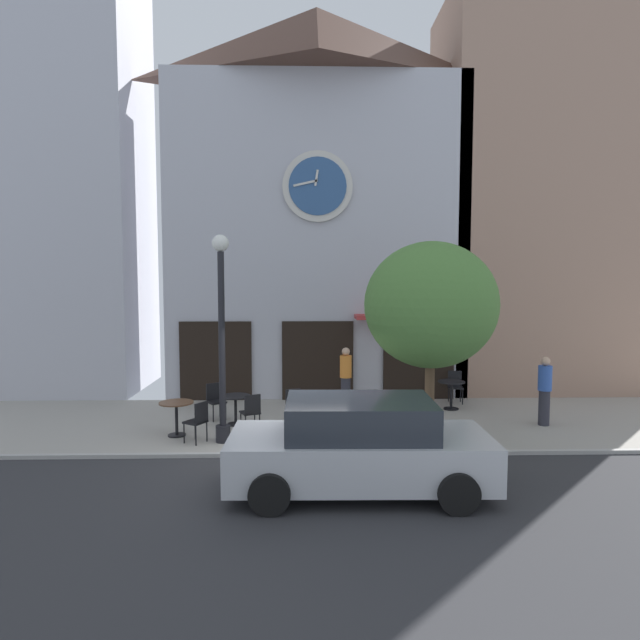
{
  "coord_description": "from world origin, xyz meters",
  "views": [
    {
      "loc": [
        0.33,
        -10.51,
        3.54
      ],
      "look_at": [
        0.68,
        2.56,
        2.53
      ],
      "focal_mm": 30.3,
      "sensor_mm": 36.0,
      "label": 1
    }
  ],
  "objects_px": {
    "street_tree": "(431,305)",
    "cafe_table_leftmost": "(309,411)",
    "cafe_chair_curbside": "(381,421)",
    "cafe_chair_right_end": "(215,398)",
    "cafe_chair_facing_wall": "(295,405)",
    "pedestrian_orange": "(346,377)",
    "cafe_chair_near_lamp": "(455,384)",
    "cafe_table_center_right": "(236,404)",
    "cafe_chair_mid_row": "(418,412)",
    "street_lamp": "(222,338)",
    "cafe_chair_left_end": "(251,410)",
    "cafe_chair_corner": "(198,419)",
    "parked_car_silver": "(359,446)",
    "cafe_table_center_left": "(451,389)",
    "pedestrian_blue": "(545,390)",
    "cafe_table_near_door": "(382,410)",
    "cafe_table_rightmost": "(176,411)"
  },
  "relations": [
    {
      "from": "pedestrian_blue",
      "to": "pedestrian_orange",
      "type": "distance_m",
      "value": 5.01
    },
    {
      "from": "cafe_table_near_door",
      "to": "pedestrian_blue",
      "type": "relative_size",
      "value": 0.45
    },
    {
      "from": "cafe_table_leftmost",
      "to": "parked_car_silver",
      "type": "xyz_separation_m",
      "value": [
        0.82,
        -3.18,
        0.19
      ]
    },
    {
      "from": "pedestrian_blue",
      "to": "cafe_chair_facing_wall",
      "type": "bearing_deg",
      "value": -179.96
    },
    {
      "from": "cafe_chair_near_lamp",
      "to": "cafe_table_rightmost",
      "type": "bearing_deg",
      "value": -156.77
    },
    {
      "from": "cafe_chair_facing_wall",
      "to": "pedestrian_orange",
      "type": "height_order",
      "value": "pedestrian_orange"
    },
    {
      "from": "cafe_table_center_right",
      "to": "cafe_chair_curbside",
      "type": "xyz_separation_m",
      "value": [
        3.3,
        -1.7,
        0.01
      ]
    },
    {
      "from": "cafe_table_center_left",
      "to": "cafe_chair_facing_wall",
      "type": "bearing_deg",
      "value": -158.85
    },
    {
      "from": "street_lamp",
      "to": "cafe_chair_left_end",
      "type": "height_order",
      "value": "street_lamp"
    },
    {
      "from": "street_lamp",
      "to": "street_tree",
      "type": "height_order",
      "value": "street_lamp"
    },
    {
      "from": "street_tree",
      "to": "cafe_table_leftmost",
      "type": "bearing_deg",
      "value": 161.63
    },
    {
      "from": "cafe_chair_corner",
      "to": "cafe_chair_facing_wall",
      "type": "height_order",
      "value": "same"
    },
    {
      "from": "cafe_chair_curbside",
      "to": "parked_car_silver",
      "type": "distance_m",
      "value": 2.56
    },
    {
      "from": "pedestrian_blue",
      "to": "parked_car_silver",
      "type": "xyz_separation_m",
      "value": [
        -4.87,
        -3.93,
        -0.1
      ]
    },
    {
      "from": "cafe_chair_facing_wall",
      "to": "street_lamp",
      "type": "bearing_deg",
      "value": -143.62
    },
    {
      "from": "cafe_table_center_left",
      "to": "cafe_chair_right_end",
      "type": "height_order",
      "value": "cafe_chair_right_end"
    },
    {
      "from": "cafe_table_leftmost",
      "to": "cafe_table_near_door",
      "type": "bearing_deg",
      "value": 3.7
    },
    {
      "from": "cafe_table_rightmost",
      "to": "cafe_table_center_right",
      "type": "xyz_separation_m",
      "value": [
        1.21,
        0.88,
        -0.05
      ]
    },
    {
      "from": "cafe_table_leftmost",
      "to": "cafe_chair_facing_wall",
      "type": "xyz_separation_m",
      "value": [
        -0.34,
        0.75,
        -0.04
      ]
    },
    {
      "from": "cafe_chair_right_end",
      "to": "cafe_chair_near_lamp",
      "type": "height_order",
      "value": "same"
    },
    {
      "from": "street_lamp",
      "to": "cafe_chair_near_lamp",
      "type": "bearing_deg",
      "value": 30.41
    },
    {
      "from": "pedestrian_orange",
      "to": "cafe_table_leftmost",
      "type": "bearing_deg",
      "value": -111.52
    },
    {
      "from": "parked_car_silver",
      "to": "pedestrian_blue",
      "type": "bearing_deg",
      "value": 38.88
    },
    {
      "from": "cafe_table_center_left",
      "to": "cafe_table_rightmost",
      "type": "bearing_deg",
      "value": -161.62
    },
    {
      "from": "cafe_table_rightmost",
      "to": "cafe_chair_left_end",
      "type": "distance_m",
      "value": 1.67
    },
    {
      "from": "cafe_table_near_door",
      "to": "parked_car_silver",
      "type": "bearing_deg",
      "value": -104.4
    },
    {
      "from": "street_lamp",
      "to": "cafe_table_center_left",
      "type": "xyz_separation_m",
      "value": [
        5.74,
        2.76,
        -1.72
      ]
    },
    {
      "from": "cafe_chair_right_end",
      "to": "cafe_chair_left_end",
      "type": "bearing_deg",
      "value": -50.02
    },
    {
      "from": "cafe_table_rightmost",
      "to": "parked_car_silver",
      "type": "bearing_deg",
      "value": -40.73
    },
    {
      "from": "cafe_chair_facing_wall",
      "to": "pedestrian_blue",
      "type": "xyz_separation_m",
      "value": [
        6.02,
        0.0,
        0.33
      ]
    },
    {
      "from": "cafe_chair_mid_row",
      "to": "street_lamp",
      "type": "bearing_deg",
      "value": -175.1
    },
    {
      "from": "cafe_chair_near_lamp",
      "to": "pedestrian_orange",
      "type": "distance_m",
      "value": 3.25
    },
    {
      "from": "cafe_table_near_door",
      "to": "cafe_chair_facing_wall",
      "type": "xyz_separation_m",
      "value": [
        -2.0,
        0.64,
        -0.03
      ]
    },
    {
      "from": "cafe_table_center_right",
      "to": "cafe_chair_left_end",
      "type": "bearing_deg",
      "value": -56.43
    },
    {
      "from": "cafe_table_center_left",
      "to": "cafe_table_center_right",
      "type": "bearing_deg",
      "value": -166.12
    },
    {
      "from": "cafe_table_rightmost",
      "to": "cafe_chair_right_end",
      "type": "relative_size",
      "value": 0.86
    },
    {
      "from": "cafe_table_leftmost",
      "to": "cafe_table_near_door",
      "type": "distance_m",
      "value": 1.66
    },
    {
      "from": "street_tree",
      "to": "cafe_table_center_left",
      "type": "distance_m",
      "value": 4.25
    },
    {
      "from": "street_tree",
      "to": "cafe_table_near_door",
      "type": "xyz_separation_m",
      "value": [
        -0.86,
        0.95,
        -2.43
      ]
    },
    {
      "from": "cafe_chair_corner",
      "to": "parked_car_silver",
      "type": "bearing_deg",
      "value": -40.32
    },
    {
      "from": "cafe_chair_corner",
      "to": "cafe_chair_near_lamp",
      "type": "relative_size",
      "value": 1.0
    },
    {
      "from": "cafe_table_center_right",
      "to": "cafe_table_center_left",
      "type": "height_order",
      "value": "cafe_table_center_left"
    },
    {
      "from": "cafe_table_center_left",
      "to": "cafe_chair_near_lamp",
      "type": "xyz_separation_m",
      "value": [
        0.33,
        0.8,
        -0.02
      ]
    },
    {
      "from": "cafe_table_center_right",
      "to": "cafe_chair_left_end",
      "type": "distance_m",
      "value": 0.81
    },
    {
      "from": "cafe_chair_curbside",
      "to": "cafe_chair_facing_wall",
      "type": "xyz_separation_m",
      "value": [
        -1.86,
        1.47,
        0.0
      ]
    },
    {
      "from": "cafe_chair_facing_wall",
      "to": "cafe_chair_mid_row",
      "type": "bearing_deg",
      "value": -15.13
    },
    {
      "from": "cafe_table_leftmost",
      "to": "cafe_table_center_left",
      "type": "relative_size",
      "value": 1.0
    },
    {
      "from": "cafe_chair_near_lamp",
      "to": "parked_car_silver",
      "type": "xyz_separation_m",
      "value": [
        -3.38,
        -6.35,
        0.23
      ]
    },
    {
      "from": "parked_car_silver",
      "to": "street_lamp",
      "type": "bearing_deg",
      "value": 133.89
    },
    {
      "from": "cafe_chair_curbside",
      "to": "cafe_chair_right_end",
      "type": "bearing_deg",
      "value": 149.78
    }
  ]
}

